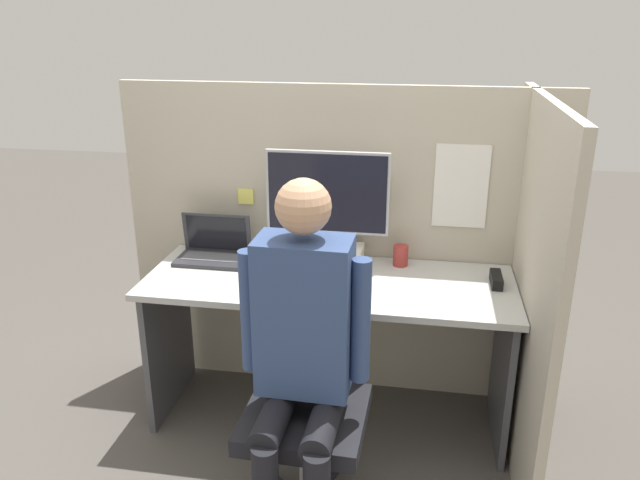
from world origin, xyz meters
TOP-DOWN VIEW (x-y plane):
  - ground_plane at (0.00, 0.00)m, footprint 12.00×12.00m
  - cubicle_panel_back at (0.00, 0.66)m, footprint 2.20×0.05m
  - cubicle_panel_right at (0.87, 0.25)m, footprint 0.04×1.26m
  - desk at (0.00, 0.32)m, footprint 1.70×0.63m
  - paper_box at (-0.04, 0.50)m, footprint 0.34×0.20m
  - monitor at (-0.04, 0.50)m, footprint 0.58×0.19m
  - laptop at (-0.60, 0.46)m, footprint 0.35×0.21m
  - mouse at (-0.29, 0.23)m, footprint 0.07×0.05m
  - stapler at (0.75, 0.39)m, footprint 0.05×0.16m
  - carrot_toy at (-0.05, 0.09)m, footprint 0.05×0.14m
  - office_chair at (0.01, -0.21)m, footprint 0.52×0.56m
  - person at (0.01, -0.37)m, footprint 0.48×0.46m
  - coffee_mug at (0.32, 0.54)m, footprint 0.07×0.07m

SIDE VIEW (x-z plane):
  - ground_plane at x=0.00m, z-range 0.00..0.00m
  - office_chair at x=0.01m, z-range 0.02..1.02m
  - desk at x=0.00m, z-range 0.20..0.96m
  - mouse at x=-0.29m, z-range 0.75..0.79m
  - carrot_toy at x=-0.05m, z-range 0.75..0.80m
  - stapler at x=0.75m, z-range 0.75..0.80m
  - paper_box at x=-0.04m, z-range 0.75..0.84m
  - laptop at x=-0.60m, z-range 0.69..0.91m
  - cubicle_panel_right at x=0.87m, z-range 0.00..1.60m
  - cubicle_panel_back at x=0.00m, z-range 0.00..1.60m
  - person at x=0.01m, z-range 0.11..1.50m
  - coffee_mug at x=0.32m, z-range 0.75..0.85m
  - monitor at x=-0.04m, z-range 0.86..1.33m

